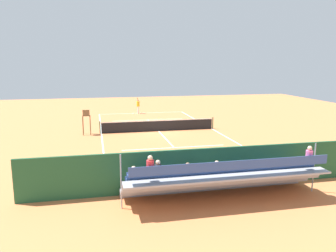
% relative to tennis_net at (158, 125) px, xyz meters
% --- Properties ---
extents(ground_plane, '(60.00, 60.00, 0.00)m').
position_rel_tennis_net_xyz_m(ground_plane, '(0.00, 0.00, -0.50)').
color(ground_plane, '#D17542').
extents(court_line_markings, '(10.10, 22.20, 0.01)m').
position_rel_tennis_net_xyz_m(court_line_markings, '(0.00, -0.04, -0.50)').
color(court_line_markings, white).
rests_on(court_line_markings, ground).
extents(tennis_net, '(10.30, 0.10, 1.07)m').
position_rel_tennis_net_xyz_m(tennis_net, '(0.00, 0.00, 0.00)').
color(tennis_net, black).
rests_on(tennis_net, ground).
extents(backdrop_wall, '(18.00, 0.16, 2.00)m').
position_rel_tennis_net_xyz_m(backdrop_wall, '(0.00, 14.00, 0.50)').
color(backdrop_wall, '#235633').
rests_on(backdrop_wall, ground).
extents(bleacher_stand, '(9.06, 2.40, 2.48)m').
position_rel_tennis_net_xyz_m(bleacher_stand, '(0.14, 15.34, 0.42)').
color(bleacher_stand, '#9EA0A5').
rests_on(bleacher_stand, ground).
extents(umpire_chair, '(0.67, 0.67, 2.14)m').
position_rel_tennis_net_xyz_m(umpire_chair, '(6.20, 0.17, 0.81)').
color(umpire_chair, brown).
rests_on(umpire_chair, ground).
extents(courtside_bench, '(1.80, 0.40, 0.93)m').
position_rel_tennis_net_xyz_m(courtside_bench, '(-2.72, 13.27, 0.06)').
color(courtside_bench, '#234C2D').
rests_on(courtside_bench, ground).
extents(equipment_bag, '(0.90, 0.36, 0.36)m').
position_rel_tennis_net_xyz_m(equipment_bag, '(-0.83, 13.40, -0.32)').
color(equipment_bag, '#B22D2D').
rests_on(equipment_bag, ground).
extents(tennis_player, '(0.42, 0.55, 1.93)m').
position_rel_tennis_net_xyz_m(tennis_player, '(0.43, -10.79, 0.51)').
color(tennis_player, white).
rests_on(tennis_player, ground).
extents(tennis_racket, '(0.38, 0.59, 0.03)m').
position_rel_tennis_net_xyz_m(tennis_racket, '(1.12, -10.52, -0.49)').
color(tennis_racket, black).
rests_on(tennis_racket, ground).
extents(tennis_ball_near, '(0.07, 0.07, 0.07)m').
position_rel_tennis_net_xyz_m(tennis_ball_near, '(-1.37, -6.95, -0.47)').
color(tennis_ball_near, '#CCDB33').
rests_on(tennis_ball_near, ground).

